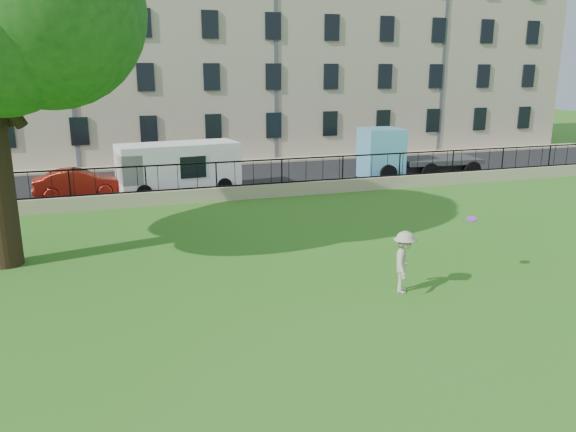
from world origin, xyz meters
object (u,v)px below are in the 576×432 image
object	(u,v)px
man	(404,262)
red_sedan	(79,183)
white_van	(179,168)
blue_truck	(418,152)
frisbee	(472,219)

from	to	relation	value
man	red_sedan	distance (m)	16.86
man	white_van	world-z (taller)	white_van
white_van	blue_truck	distance (m)	12.77
white_van	red_sedan	bearing A→B (deg)	168.05
frisbee	blue_truck	xyz separation A→B (m)	(6.76, 13.96, -0.37)
red_sedan	blue_truck	size ratio (longest dim) A/B	0.61
blue_truck	white_van	bearing A→B (deg)	-174.88
white_van	blue_truck	xyz separation A→B (m)	(12.77, 0.00, 0.17)
blue_truck	frisbee	bearing A→B (deg)	-110.73
white_van	blue_truck	bearing A→B (deg)	-7.08
man	white_van	xyz separation A→B (m)	(-3.81, 14.30, 0.34)
frisbee	white_van	bearing A→B (deg)	113.29
frisbee	red_sedan	size ratio (longest dim) A/B	0.07
man	white_van	distance (m)	14.81
man	white_van	size ratio (longest dim) A/B	0.30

